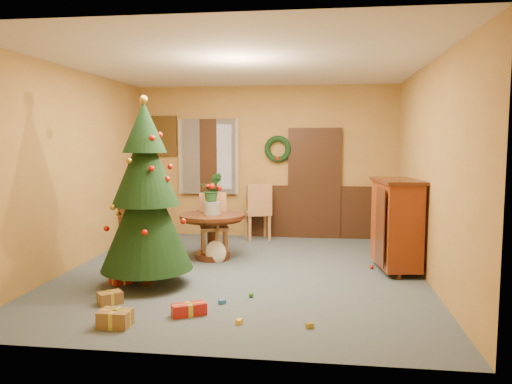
% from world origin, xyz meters
% --- Properties ---
extents(room_envelope, '(5.50, 5.50, 5.50)m').
position_xyz_m(room_envelope, '(0.21, 2.70, 1.12)').
color(room_envelope, '#36424F').
rests_on(room_envelope, ground).
extents(dining_table, '(1.03, 1.03, 0.71)m').
position_xyz_m(dining_table, '(-0.61, 0.77, 0.50)').
color(dining_table, black).
rests_on(dining_table, floor).
extents(urn, '(0.27, 0.27, 0.20)m').
position_xyz_m(urn, '(-0.61, 0.77, 0.81)').
color(urn, slate).
rests_on(urn, dining_table).
extents(centerpiece_plant, '(0.34, 0.30, 0.38)m').
position_xyz_m(centerpiece_plant, '(-0.61, 0.77, 1.10)').
color(centerpiece_plant, '#1E4C23').
rests_on(centerpiece_plant, urn).
extents(chair_near, '(0.55, 0.55, 1.02)m').
position_xyz_m(chair_near, '(-0.64, 0.98, 0.55)').
color(chair_near, '#AA7544').
rests_on(chair_near, floor).
extents(chair_far, '(0.59, 0.59, 1.06)m').
position_xyz_m(chair_far, '(-0.08, 2.37, 0.57)').
color(chair_far, '#AA7544').
rests_on(chair_far, floor).
extents(guitar, '(0.42, 0.55, 0.74)m').
position_xyz_m(guitar, '(-0.51, 0.55, 0.38)').
color(guitar, beige).
rests_on(guitar, floor).
extents(plant_stand, '(0.32, 0.32, 0.83)m').
position_xyz_m(plant_stand, '(-0.84, 2.05, 0.52)').
color(plant_stand, black).
rests_on(plant_stand, floor).
extents(stand_plant, '(0.26, 0.21, 0.44)m').
position_xyz_m(stand_plant, '(-0.84, 2.05, 1.06)').
color(stand_plant, '#19471E').
rests_on(stand_plant, plant_stand).
extents(christmas_tree, '(1.18, 1.18, 2.43)m').
position_xyz_m(christmas_tree, '(-1.14, -0.74, 1.15)').
color(christmas_tree, '#382111').
rests_on(christmas_tree, floor).
extents(writing_desk, '(0.87, 0.51, 0.73)m').
position_xyz_m(writing_desk, '(-2.14, 1.77, 0.55)').
color(writing_desk, black).
rests_on(writing_desk, floor).
extents(sideboard, '(0.68, 1.10, 1.32)m').
position_xyz_m(sideboard, '(2.15, 0.38, 0.71)').
color(sideboard, '#581B0A').
rests_on(sideboard, floor).
extents(gift_a, '(0.32, 0.24, 0.17)m').
position_xyz_m(gift_a, '(-0.96, -2.18, 0.08)').
color(gift_a, brown).
rests_on(gift_a, floor).
extents(gift_b, '(0.30, 0.30, 0.22)m').
position_xyz_m(gift_b, '(-1.51, -0.74, 0.11)').
color(gift_b, '#A81B16').
rests_on(gift_b, floor).
extents(gift_c, '(0.31, 0.30, 0.14)m').
position_xyz_m(gift_c, '(-1.30, -1.52, 0.07)').
color(gift_c, brown).
rests_on(gift_c, floor).
extents(gift_d, '(0.39, 0.31, 0.13)m').
position_xyz_m(gift_d, '(-0.31, -1.77, 0.06)').
color(gift_d, '#A81B16').
rests_on(gift_d, floor).
extents(toy_a, '(0.09, 0.09, 0.05)m').
position_xyz_m(toy_a, '(-0.03, -1.36, 0.03)').
color(toy_a, '#2A6CB7').
rests_on(toy_a, floor).
extents(toy_b, '(0.06, 0.06, 0.06)m').
position_xyz_m(toy_b, '(0.27, -1.08, 0.03)').
color(toy_b, '#267B21').
rests_on(toy_b, floor).
extents(toy_c, '(0.07, 0.09, 0.05)m').
position_xyz_m(toy_c, '(0.27, -1.95, 0.03)').
color(toy_c, gold).
rests_on(toy_c, floor).
extents(toy_d, '(0.06, 0.06, 0.06)m').
position_xyz_m(toy_d, '(1.83, 0.45, 0.03)').
color(toy_d, red).
rests_on(toy_d, floor).
extents(toy_e, '(0.09, 0.08, 0.05)m').
position_xyz_m(toy_e, '(0.99, -1.97, 0.03)').
color(toy_e, gold).
rests_on(toy_e, floor).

